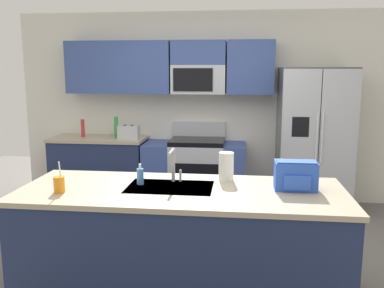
% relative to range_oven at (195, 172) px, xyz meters
% --- Properties ---
extents(ground_plane, '(9.00, 9.00, 0.00)m').
position_rel_range_oven_xyz_m(ground_plane, '(0.08, -1.80, -0.44)').
color(ground_plane, '#66605B').
rests_on(ground_plane, ground).
extents(kitchen_wall_unit, '(5.20, 0.43, 2.60)m').
position_rel_range_oven_xyz_m(kitchen_wall_unit, '(-0.06, 0.28, 1.03)').
color(kitchen_wall_unit, silver).
rests_on(kitchen_wall_unit, ground).
extents(back_counter, '(1.30, 0.63, 0.90)m').
position_rel_range_oven_xyz_m(back_counter, '(-1.34, -0.00, 0.01)').
color(back_counter, '#1E2A4D').
rests_on(back_counter, ground).
extents(range_oven, '(1.36, 0.61, 1.10)m').
position_rel_range_oven_xyz_m(range_oven, '(0.00, 0.00, 0.00)').
color(range_oven, '#B7BABF').
rests_on(range_oven, ground).
extents(refrigerator, '(0.90, 0.76, 1.85)m').
position_rel_range_oven_xyz_m(refrigerator, '(1.55, -0.07, 0.48)').
color(refrigerator, '#4C4F54').
rests_on(refrigerator, ground).
extents(island_counter, '(2.55, 0.97, 0.90)m').
position_rel_range_oven_xyz_m(island_counter, '(0.16, -2.36, 0.01)').
color(island_counter, '#1E2A4D').
rests_on(island_counter, ground).
extents(toaster, '(0.28, 0.16, 0.18)m').
position_rel_range_oven_xyz_m(toaster, '(-0.89, -0.05, 0.55)').
color(toaster, '#B7BABF').
rests_on(toaster, back_counter).
extents(pepper_mill, '(0.05, 0.05, 0.25)m').
position_rel_range_oven_xyz_m(pepper_mill, '(-1.56, -0.00, 0.58)').
color(pepper_mill, '#B2332D').
rests_on(pepper_mill, back_counter).
extents(bottle_green, '(0.06, 0.06, 0.29)m').
position_rel_range_oven_xyz_m(bottle_green, '(-1.09, 0.01, 0.60)').
color(bottle_green, green).
rests_on(bottle_green, back_counter).
extents(sink_faucet, '(0.08, 0.21, 0.28)m').
position_rel_range_oven_xyz_m(sink_faucet, '(0.06, -2.17, 0.62)').
color(sink_faucet, '#B7BABF').
rests_on(sink_faucet, island_counter).
extents(drink_cup_orange, '(0.08, 0.08, 0.24)m').
position_rel_range_oven_xyz_m(drink_cup_orange, '(-0.75, -2.56, 0.52)').
color(drink_cup_orange, orange).
rests_on(drink_cup_orange, island_counter).
extents(soap_dispenser, '(0.06, 0.06, 0.17)m').
position_rel_range_oven_xyz_m(soap_dispenser, '(-0.20, -2.26, 0.53)').
color(soap_dispenser, '#4C8CD8').
rests_on(soap_dispenser, island_counter).
extents(paper_towel_roll, '(0.12, 0.12, 0.24)m').
position_rel_range_oven_xyz_m(paper_towel_roll, '(0.49, -2.06, 0.58)').
color(paper_towel_roll, white).
rests_on(paper_towel_roll, island_counter).
extents(backpack, '(0.32, 0.22, 0.23)m').
position_rel_range_oven_xyz_m(backpack, '(1.04, -2.27, 0.57)').
color(backpack, blue).
rests_on(backpack, island_counter).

